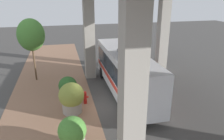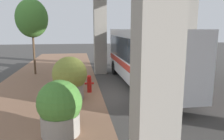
{
  "view_description": "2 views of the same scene",
  "coord_description": "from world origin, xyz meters",
  "px_view_note": "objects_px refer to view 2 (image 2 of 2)",
  "views": [
    {
      "loc": [
        -1.94,
        -12.96,
        7.51
      ],
      "look_at": [
        1.77,
        2.68,
        1.71
      ],
      "focal_mm": 35.0,
      "sensor_mm": 36.0,
      "label": 1
    },
    {
      "loc": [
        -1.12,
        -10.36,
        3.33
      ],
      "look_at": [
        0.85,
        2.43,
        0.89
      ],
      "focal_mm": 35.0,
      "sensor_mm": 36.0,
      "label": 2
    }
  ],
  "objects_px": {
    "planter_front": "(60,108)",
    "street_tree_near": "(32,18)",
    "fire_hydrant": "(89,84)",
    "planter_back": "(70,78)",
    "bus": "(143,53)",
    "planter_middle": "(69,73)"
  },
  "relations": [
    {
      "from": "planter_front",
      "to": "street_tree_near",
      "type": "relative_size",
      "value": 0.33
    },
    {
      "from": "fire_hydrant",
      "to": "street_tree_near",
      "type": "relative_size",
      "value": 0.17
    },
    {
      "from": "fire_hydrant",
      "to": "planter_back",
      "type": "xyz_separation_m",
      "value": [
        -0.96,
        -0.97,
        0.58
      ]
    },
    {
      "from": "bus",
      "to": "street_tree_near",
      "type": "distance_m",
      "value": 8.55
    },
    {
      "from": "fire_hydrant",
      "to": "street_tree_near",
      "type": "xyz_separation_m",
      "value": [
        -3.75,
        5.45,
        3.59
      ]
    },
    {
      "from": "bus",
      "to": "planter_middle",
      "type": "xyz_separation_m",
      "value": [
        -4.32,
        0.22,
        -1.09
      ]
    },
    {
      "from": "fire_hydrant",
      "to": "street_tree_near",
      "type": "height_order",
      "value": "street_tree_near"
    },
    {
      "from": "fire_hydrant",
      "to": "planter_front",
      "type": "height_order",
      "value": "planter_front"
    },
    {
      "from": "planter_front",
      "to": "planter_back",
      "type": "bearing_deg",
      "value": 87.03
    },
    {
      "from": "fire_hydrant",
      "to": "planter_back",
      "type": "bearing_deg",
      "value": -134.55
    },
    {
      "from": "bus",
      "to": "fire_hydrant",
      "type": "height_order",
      "value": "bus"
    },
    {
      "from": "planter_middle",
      "to": "planter_back",
      "type": "distance_m",
      "value": 2.19
    },
    {
      "from": "bus",
      "to": "street_tree_near",
      "type": "xyz_separation_m",
      "value": [
        -6.97,
        4.47,
        2.14
      ]
    },
    {
      "from": "planter_front",
      "to": "planter_middle",
      "type": "relative_size",
      "value": 1.07
    },
    {
      "from": "bus",
      "to": "planter_back",
      "type": "xyz_separation_m",
      "value": [
        -4.17,
        -1.95,
        -0.87
      ]
    },
    {
      "from": "fire_hydrant",
      "to": "planter_middle",
      "type": "height_order",
      "value": "planter_middle"
    },
    {
      "from": "bus",
      "to": "street_tree_near",
      "type": "relative_size",
      "value": 1.85
    },
    {
      "from": "bus",
      "to": "planter_back",
      "type": "height_order",
      "value": "bus"
    },
    {
      "from": "planter_middle",
      "to": "planter_back",
      "type": "bearing_deg",
      "value": -86.18
    },
    {
      "from": "fire_hydrant",
      "to": "planter_middle",
      "type": "distance_m",
      "value": 1.67
    },
    {
      "from": "bus",
      "to": "fire_hydrant",
      "type": "bearing_deg",
      "value": -163.09
    },
    {
      "from": "planter_front",
      "to": "street_tree_near",
      "type": "distance_m",
      "value": 10.82
    }
  ]
}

